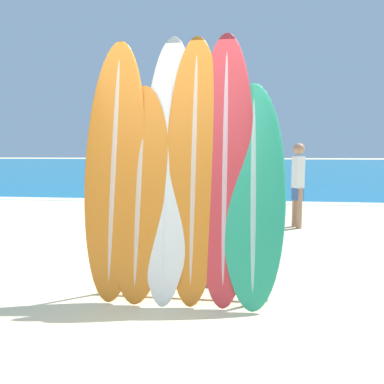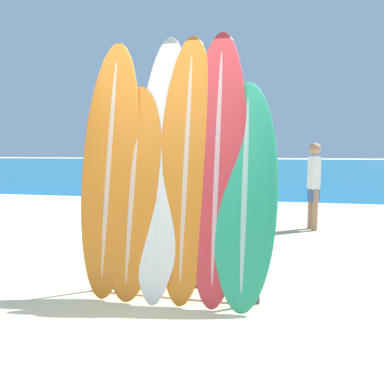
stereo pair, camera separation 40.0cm
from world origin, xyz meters
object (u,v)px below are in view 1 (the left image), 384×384
object	(u,v)px
person_near_water	(298,182)
person_mid_beach	(191,189)
surfboard_rack	(182,247)
surfboard_slot_2	(168,164)
surfboard_slot_0	(115,167)
surfboard_slot_1	(140,191)
surfboard_slot_4	(225,164)
surfboard_slot_3	(194,165)
surfboard_slot_5	(253,192)

from	to	relation	value
person_near_water	person_mid_beach	world-z (taller)	person_near_water
surfboard_rack	surfboard_slot_2	size ratio (longest dim) A/B	0.64
surfboard_slot_0	surfboard_slot_2	size ratio (longest dim) A/B	0.98
surfboard_slot_0	surfboard_slot_1	bearing A→B (deg)	-9.30
surfboard_slot_1	surfboard_slot_4	xyz separation A→B (m)	(0.81, 0.07, 0.25)
surfboard_rack	surfboard_slot_1	bearing A→B (deg)	-179.12
surfboard_slot_0	person_near_water	bearing A→B (deg)	57.34
person_mid_beach	surfboard_slot_4	bearing A→B (deg)	-14.71
surfboard_slot_3	person_mid_beach	world-z (taller)	surfboard_slot_3
surfboard_rack	person_near_water	size ratio (longest dim) A/B	1.05
surfboard_rack	surfboard_slot_5	bearing A→B (deg)	0.17
surfboard_slot_1	person_mid_beach	size ratio (longest dim) A/B	1.37
surfboard_slot_2	person_near_water	world-z (taller)	surfboard_slot_2
surfboard_slot_1	surfboard_slot_2	distance (m)	0.38
surfboard_slot_3	surfboard_slot_4	bearing A→B (deg)	1.08
surfboard_rack	person_mid_beach	xyz separation A→B (m)	(-0.22, 2.40, 0.33)
person_near_water	person_mid_beach	distance (m)	2.19
surfboard_slot_1	person_near_water	world-z (taller)	surfboard_slot_1
surfboard_rack	person_mid_beach	size ratio (longest dim) A/B	1.09
surfboard_slot_0	surfboard_slot_5	bearing A→B (deg)	-1.45
surfboard_slot_2	surfboard_slot_3	size ratio (longest dim) A/B	1.01
surfboard_slot_2	surfboard_slot_3	distance (m)	0.25
surfboard_rack	surfboard_slot_1	size ratio (longest dim) A/B	0.79
surfboard_slot_0	person_near_water	world-z (taller)	surfboard_slot_0
surfboard_slot_5	surfboard_slot_1	bearing A→B (deg)	-179.57
surfboard_slot_1	surfboard_slot_4	distance (m)	0.85
surfboard_slot_1	surfboard_slot_5	distance (m)	1.07
surfboard_slot_5	person_mid_beach	size ratio (longest dim) A/B	1.38
surfboard_slot_2	person_mid_beach	size ratio (longest dim) A/B	1.72
surfboard_slot_5	person_near_water	distance (m)	3.71
surfboard_slot_1	person_mid_beach	xyz separation A→B (m)	(0.18, 2.40, -0.21)
surfboard_slot_0	surfboard_slot_2	bearing A→B (deg)	4.65
surfboard_rack	surfboard_slot_0	xyz separation A→B (m)	(-0.66, 0.04, 0.77)
surfboard_rack	person_near_water	world-z (taller)	person_near_water
surfboard_slot_1	person_mid_beach	world-z (taller)	surfboard_slot_1
surfboard_slot_0	surfboard_slot_3	xyz separation A→B (m)	(0.77, 0.02, 0.02)
surfboard_slot_2	person_mid_beach	world-z (taller)	surfboard_slot_2
surfboard_slot_4	person_near_water	bearing A→B (deg)	70.99
surfboard_slot_5	person_near_water	bearing A→B (deg)	75.15
surfboard_slot_5	surfboard_rack	bearing A→B (deg)	-179.83
surfboard_rack	person_mid_beach	distance (m)	2.43
surfboard_slot_0	surfboard_slot_5	distance (m)	1.34
surfboard_slot_1	surfboard_slot_2	bearing A→B (deg)	17.58
surfboard_rack	person_mid_beach	world-z (taller)	person_mid_beach
surfboard_slot_3	person_near_water	distance (m)	3.86
surfboard_slot_2	person_mid_beach	distance (m)	2.37
surfboard_slot_4	surfboard_slot_5	bearing A→B (deg)	-12.78
surfboard_slot_3	surfboard_slot_5	size ratio (longest dim) A/B	1.23
surfboard_slot_4	person_mid_beach	size ratio (longest dim) A/B	1.71
surfboard_slot_0	person_mid_beach	world-z (taller)	surfboard_slot_0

